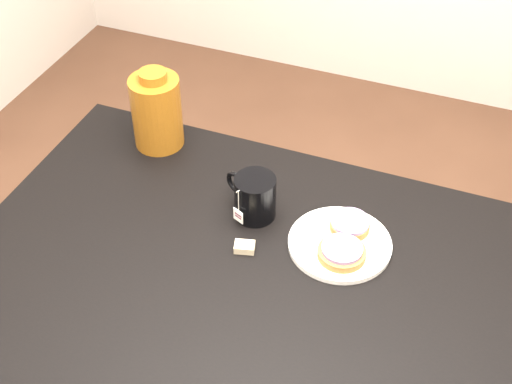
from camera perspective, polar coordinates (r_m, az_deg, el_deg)
table at (r=1.59m, az=1.42°, el=-9.46°), size 1.40×0.90×0.75m
plate at (r=1.61m, az=6.72°, el=-4.09°), size 0.23×0.23×0.02m
bagel_back at (r=1.63m, az=7.52°, el=-2.59°), size 0.11×0.11×0.03m
bagel_front at (r=1.57m, az=6.88°, el=-4.78°), size 0.11×0.11×0.03m
mug at (r=1.64m, az=-0.13°, el=-0.36°), size 0.15×0.13×0.11m
teabag_pouch at (r=1.59m, az=-0.92°, el=-4.42°), size 0.05×0.04×0.02m
bagel_package at (r=1.85m, az=-7.96°, el=6.44°), size 0.16×0.16×0.22m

